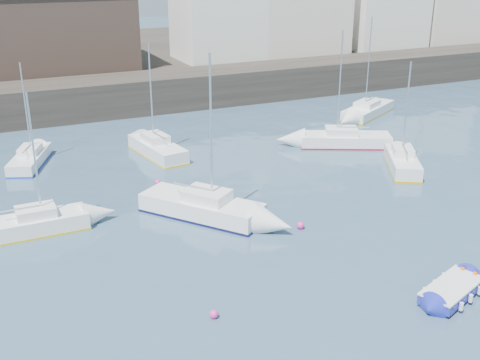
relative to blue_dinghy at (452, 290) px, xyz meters
name	(u,v)px	position (x,y,z in m)	size (l,w,h in m)	color
water	(368,317)	(-3.91, 0.27, -0.35)	(220.00, 220.00, 0.00)	#2D4760
quay_wall	(131,94)	(-3.91, 35.27, 1.15)	(90.00, 5.00, 3.00)	#28231E
land_strip	(89,62)	(-3.91, 53.27, 1.05)	(90.00, 32.00, 2.80)	#28231E
bldg_east_b	(381,1)	(27.09, 41.77, 7.52)	(11.88, 11.88, 9.95)	white
bldg_east_d	(217,13)	(7.09, 41.77, 7.02)	(11.14, 11.14, 8.95)	white
warehouse	(40,27)	(-9.91, 43.27, 6.27)	(16.40, 10.40, 7.60)	#3D2D26
blue_dinghy	(452,290)	(0.00, 0.00, 0.00)	(3.56, 2.48, 0.62)	#7C1600
sailboat_a	(32,224)	(-14.82, 13.37, 0.16)	(5.52, 1.86, 7.14)	white
sailboat_b	(202,207)	(-6.36, 11.72, 0.22)	(5.81, 6.70, 8.71)	white
sailboat_c	(402,161)	(8.09, 13.25, 0.18)	(4.04, 5.36, 6.87)	white
sailboat_d	(345,139)	(7.46, 18.91, 0.15)	(6.71, 4.70, 8.24)	white
sailboat_f	(157,148)	(-5.50, 22.52, 0.19)	(2.74, 6.04, 7.57)	white
sailboat_g	(368,110)	(14.13, 25.35, 0.12)	(6.69, 5.05, 8.24)	white
sailboat_h	(30,158)	(-13.72, 24.15, 0.09)	(3.47, 5.43, 6.68)	white
buoy_near	(214,318)	(-9.38, 2.72, -0.35)	(0.35, 0.35, 0.35)	#F63091
buoy_mid	(300,229)	(-2.35, 8.24, -0.35)	(0.39, 0.39, 0.39)	#F63091
buoy_far	(158,185)	(-7.15, 17.13, -0.35)	(0.37, 0.37, 0.37)	#F63091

